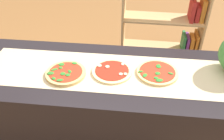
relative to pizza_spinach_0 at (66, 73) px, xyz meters
The scene contains 6 objects.
counter 0.56m from the pizza_spinach_0, 11.21° to the left, with size 2.11×0.73×0.88m, color black.
parchment_paper 0.32m from the pizza_spinach_0, 11.21° to the left, with size 1.82×0.45×0.00m, color tan.
pizza_spinach_0 is the anchor object (origin of this frame).
pizza_mushroom_1 0.32m from the pizza_spinach_0, 11.00° to the left, with size 0.28×0.28×0.02m.
pizza_spinach_2 0.64m from the pizza_spinach_0, ahead, with size 0.29×0.29×0.02m.
bookshelf 1.52m from the pizza_spinach_0, 54.89° to the left, with size 0.90×0.31×1.53m.
Camera 1 is at (0.15, -1.37, 1.94)m, focal length 39.47 mm.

